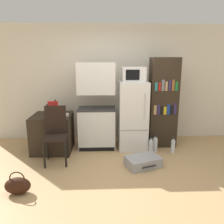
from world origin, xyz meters
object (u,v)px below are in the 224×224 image
(bookshelf, at_px, (163,103))
(chair, at_px, (56,130))
(refrigerator, at_px, (133,115))
(water_bottle_front, at_px, (155,144))
(microwave, at_px, (133,74))
(water_bottle_middle, at_px, (173,146))
(side_table, at_px, (53,133))
(cereal_box, at_px, (53,109))
(bottle_blue_soda, at_px, (48,113))
(bottle_amber_beer, at_px, (50,108))
(water_bottle_back, at_px, (151,147))
(bottle_olive_oil, at_px, (56,107))
(kitchen_hutch, at_px, (97,109))
(suitcase_large_flat, at_px, (143,162))
(bowl, at_px, (65,115))
(handbag, at_px, (18,185))

(bookshelf, xyz_separation_m, chair, (-2.14, -0.73, -0.34))
(refrigerator, distance_m, water_bottle_front, 0.76)
(refrigerator, xyz_separation_m, microwave, (-0.00, -0.00, 0.85))
(water_bottle_front, relative_size, water_bottle_middle, 1.09)
(side_table, bearing_deg, cereal_box, -59.87)
(microwave, distance_m, bottle_blue_soda, 1.84)
(refrigerator, height_order, bottle_amber_beer, refrigerator)
(cereal_box, distance_m, water_bottle_back, 2.08)
(side_table, xyz_separation_m, bottle_blue_soda, (0.00, -0.32, 0.49))
(refrigerator, relative_size, cereal_box, 4.72)
(bottle_blue_soda, height_order, cereal_box, cereal_box)
(bookshelf, bearing_deg, water_bottle_back, -124.98)
(side_table, height_order, bottle_amber_beer, bottle_amber_beer)
(bookshelf, bearing_deg, bottle_olive_oil, 176.74)
(refrigerator, bearing_deg, bottle_amber_beer, 171.71)
(kitchen_hutch, bearing_deg, bottle_blue_soda, -153.51)
(side_table, distance_m, water_bottle_front, 2.13)
(water_bottle_back, bearing_deg, bookshelf, 55.02)
(side_table, bearing_deg, water_bottle_back, -7.76)
(water_bottle_middle, bearing_deg, bottle_blue_soda, -178.02)
(water_bottle_middle, xyz_separation_m, water_bottle_back, (-0.46, -0.04, 0.01))
(bottle_amber_beer, height_order, chair, chair)
(kitchen_hutch, distance_m, bookshelf, 1.43)
(bottle_amber_beer, xyz_separation_m, suitcase_large_flat, (1.85, -1.15, -0.74))
(bowl, relative_size, water_bottle_back, 0.47)
(bookshelf, height_order, chair, bookshelf)
(bottle_amber_beer, relative_size, handbag, 0.47)
(bottle_blue_soda, height_order, handbag, bottle_blue_soda)
(bottle_olive_oil, height_order, water_bottle_back, bottle_olive_oil)
(bottle_amber_beer, bearing_deg, side_table, -72.36)
(chair, height_order, water_bottle_back, chair)
(bottle_olive_oil, bearing_deg, water_bottle_front, -13.35)
(bottle_blue_soda, height_order, water_bottle_middle, bottle_blue_soda)
(handbag, bearing_deg, bowl, 73.73)
(bowl, bearing_deg, bottle_olive_oil, 122.51)
(kitchen_hutch, distance_m, refrigerator, 0.77)
(kitchen_hutch, height_order, bottle_amber_beer, kitchen_hutch)
(suitcase_large_flat, xyz_separation_m, water_bottle_back, (0.25, 0.54, 0.06))
(refrigerator, distance_m, suitcase_large_flat, 1.09)
(kitchen_hutch, height_order, cereal_box, kitchen_hutch)
(chair, xyz_separation_m, water_bottle_middle, (2.28, 0.29, -0.47))
(bottle_blue_soda, height_order, chair, bottle_blue_soda)
(refrigerator, xyz_separation_m, bowl, (-1.39, -0.16, 0.06))
(suitcase_large_flat, bearing_deg, microwave, 75.46)
(bowl, height_order, water_bottle_front, bowl)
(side_table, xyz_separation_m, handbag, (-0.16, -1.56, -0.25))
(bowl, bearing_deg, suitcase_large_flat, -26.60)
(bottle_blue_soda, distance_m, chair, 0.38)
(bottle_olive_oil, distance_m, bowl, 0.49)
(water_bottle_back, bearing_deg, chair, -171.98)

